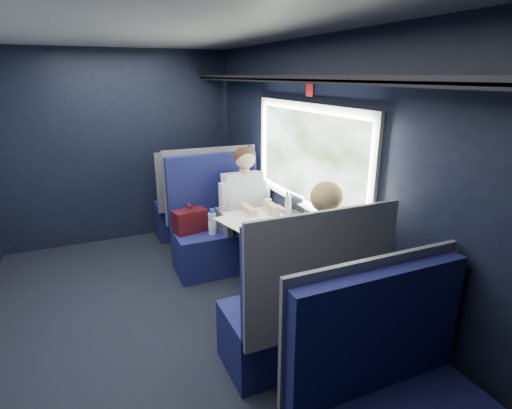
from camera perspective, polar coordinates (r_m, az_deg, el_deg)
name	(u,v)px	position (r m, az deg, el deg)	size (l,w,h in m)	color
ground	(158,326)	(3.60, -13.83, -16.45)	(2.80, 4.20, 0.01)	black
room_shell	(146,151)	(3.04, -15.49, 7.44)	(3.00, 4.40, 2.40)	black
table	(270,233)	(3.55, 1.97, -4.14)	(0.62, 1.00, 0.74)	#54565E
seat_bay_near	(218,229)	(4.33, -5.41, -3.48)	(1.04, 0.62, 1.26)	#0E0F3D
seat_bay_far	(299,314)	(2.90, 6.22, -15.27)	(1.04, 0.62, 1.26)	#0E0F3D
seat_row_front	(197,205)	(5.17, -8.49, -0.11)	(1.04, 0.51, 1.16)	#0E0F3D
man	(247,204)	(4.16, -1.32, 0.04)	(0.53, 0.56, 1.32)	black
woman	(319,257)	(2.99, 9.05, -7.45)	(0.53, 0.56, 1.32)	black
papers	(260,224)	(3.54, 0.58, -2.81)	(0.52, 0.75, 0.01)	white
laptop	(290,210)	(3.73, 4.93, -0.77)	(0.26, 0.32, 0.23)	silver
bottle_small	(288,204)	(3.80, 4.62, 0.12)	(0.06, 0.06, 0.22)	silver
cup	(268,204)	(3.96, 1.73, 0.13)	(0.07, 0.07, 0.09)	white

